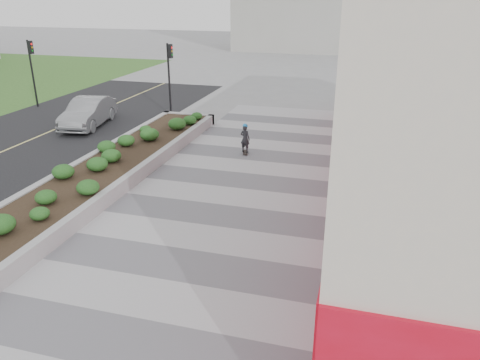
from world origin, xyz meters
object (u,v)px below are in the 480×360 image
object	(u,v)px
planter	(106,168)
car_silver	(88,113)
traffic_signal_near	(170,68)
skateboarder	(245,139)
traffic_signal_far	(32,64)

from	to	relation	value
planter	car_silver	bearing A→B (deg)	127.03
traffic_signal_near	skateboarder	bearing A→B (deg)	-43.96
planter	traffic_signal_near	size ratio (longest dim) A/B	4.29
planter	car_silver	world-z (taller)	car_silver
traffic_signal_far	car_silver	size ratio (longest dim) A/B	0.90
traffic_signal_far	traffic_signal_near	bearing A→B (deg)	3.11
traffic_signal_near	car_silver	bearing A→B (deg)	-131.21
traffic_signal_near	car_silver	size ratio (longest dim) A/B	0.90
traffic_signal_near	planter	bearing A→B (deg)	-80.65
traffic_signal_near	traffic_signal_far	xyz separation A→B (m)	(-9.20, -0.50, 0.00)
planter	traffic_signal_near	bearing A→B (deg)	99.35
skateboarder	car_silver	xyz separation A→B (m)	(-9.60, 2.25, 0.05)
car_silver	skateboarder	bearing A→B (deg)	-22.97
planter	traffic_signal_far	bearing A→B (deg)	137.54
traffic_signal_far	car_silver	world-z (taller)	traffic_signal_far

